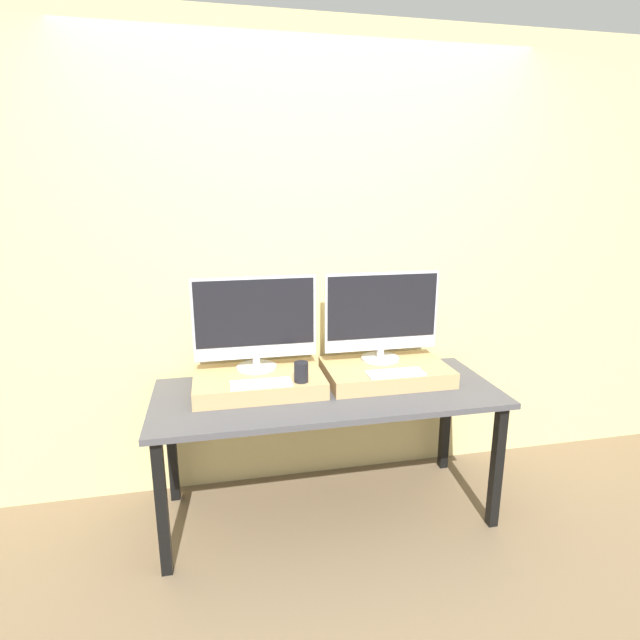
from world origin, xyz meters
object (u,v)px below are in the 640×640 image
(mug, at_px, (301,372))
(keyboard_right, at_px, (395,373))
(monitor_left, at_px, (255,322))
(keyboard_left, at_px, (261,383))
(monitor_right, at_px, (382,315))

(mug, xyz_separation_m, keyboard_right, (0.50, 0.00, -0.04))
(keyboard_right, bearing_deg, monitor_left, 160.73)
(keyboard_left, distance_m, mug, 0.20)
(monitor_left, relative_size, monitor_right, 1.00)
(mug, bearing_deg, keyboard_right, 0.00)
(mug, distance_m, keyboard_right, 0.50)
(keyboard_left, xyz_separation_m, keyboard_right, (0.70, 0.00, 0.00))
(monitor_right, bearing_deg, monitor_left, 180.00)
(keyboard_left, distance_m, monitor_right, 0.78)
(mug, bearing_deg, monitor_left, 129.46)
(keyboard_left, xyz_separation_m, monitor_right, (0.70, 0.24, 0.25))
(monitor_left, bearing_deg, mug, -50.54)
(keyboard_left, relative_size, keyboard_right, 1.00)
(monitor_right, bearing_deg, mug, -153.85)
(mug, height_order, monitor_right, monitor_right)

